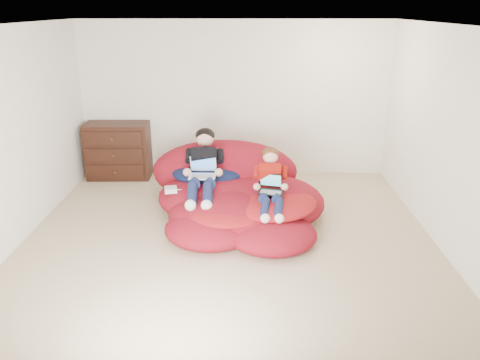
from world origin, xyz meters
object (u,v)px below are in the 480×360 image
object	(u,v)px
beanbag_pile	(235,196)
laptop_black	(271,187)
dresser	(119,151)
older_boy	(203,164)
younger_boy	(271,181)
laptop_white	(203,171)

from	to	relation	value
beanbag_pile	laptop_black	distance (m)	0.67
dresser	laptop_black	distance (m)	3.05
dresser	beanbag_pile	world-z (taller)	dresser
older_boy	beanbag_pile	bearing A→B (deg)	-7.81
younger_boy	laptop_black	bearing A→B (deg)	-90.00
older_boy	laptop_white	distance (m)	0.12
dresser	older_boy	size ratio (longest dim) A/B	0.81
laptop_white	older_boy	bearing A→B (deg)	90.00
dresser	beanbag_pile	size ratio (longest dim) A/B	0.42
dresser	older_boy	distance (m)	2.09
older_boy	younger_boy	size ratio (longest dim) A/B	1.31
dresser	older_boy	xyz separation A→B (m)	(1.53, -1.39, 0.24)
laptop_white	dresser	bearing A→B (deg)	135.75
dresser	laptop_white	distance (m)	2.15
dresser	laptop_black	world-z (taller)	dresser
beanbag_pile	laptop_black	xyz separation A→B (m)	(0.46, -0.40, 0.29)
dresser	laptop_white	bearing A→B (deg)	-44.25
dresser	beanbag_pile	distance (m)	2.45
younger_boy	laptop_black	world-z (taller)	younger_boy
beanbag_pile	dresser	bearing A→B (deg)	143.51
dresser	younger_boy	world-z (taller)	younger_boy
beanbag_pile	older_boy	xyz separation A→B (m)	(-0.43, 0.06, 0.43)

